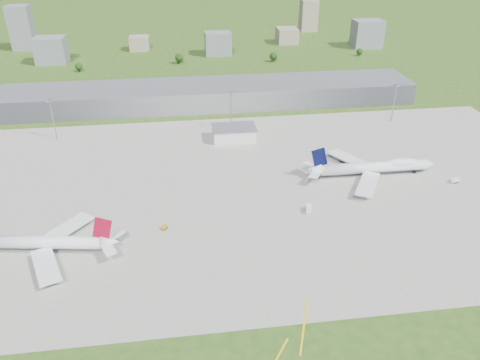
{
  "coord_description": "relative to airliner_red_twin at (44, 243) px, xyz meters",
  "views": [
    {
      "loc": [
        -22.28,
        -166.27,
        121.03
      ],
      "look_at": [
        4.56,
        31.74,
        9.0
      ],
      "focal_mm": 35.0,
      "sensor_mm": 36.0,
      "label": 1
    }
  ],
  "objects": [
    {
      "name": "terminal",
      "position": [
        81.2,
        167.08,
        2.83
      ],
      "size": [
        300.0,
        42.0,
        15.0
      ],
      "primitive_type": "cube",
      "color": "gray",
      "rests_on": "ground"
    },
    {
      "name": "tree_w",
      "position": [
        -28.8,
        267.08,
        0.18
      ],
      "size": [
        6.75,
        6.75,
        8.25
      ],
      "color": "#382314",
      "rests_on": "ground"
    },
    {
      "name": "bldg_cw",
      "position": [
        21.2,
        342.08,
        2.33
      ],
      "size": [
        20.0,
        18.0,
        14.0
      ],
      "primitive_type": "cube",
      "color": "gray",
      "rests_on": "ground"
    },
    {
      "name": "ops_building",
      "position": [
        91.2,
        102.08,
        -0.67
      ],
      "size": [
        26.0,
        16.0,
        8.0
      ],
      "primitive_type": "cube",
      "color": "silver",
      "rests_on": "ground"
    },
    {
      "name": "bldg_tall_e",
      "position": [
        221.2,
        412.08,
        13.33
      ],
      "size": [
        20.0,
        18.0,
        36.0
      ],
      "primitive_type": "cube",
      "color": "gray",
      "rests_on": "ground"
    },
    {
      "name": "tree_c",
      "position": [
        61.2,
        282.08,
        1.16
      ],
      "size": [
        8.1,
        8.1,
        9.9
      ],
      "color": "#382314",
      "rests_on": "ground"
    },
    {
      "name": "bldg_ce",
      "position": [
        181.2,
        352.08,
        3.33
      ],
      "size": [
        22.0,
        24.0,
        16.0
      ],
      "primitive_type": "cube",
      "color": "gray",
      "rests_on": "ground"
    },
    {
      "name": "tug_yellow",
      "position": [
        48.49,
        9.79,
        -3.83
      ],
      "size": [
        3.36,
        3.58,
        1.61
      ],
      "rotation": [
        0.0,
        0.0,
        0.9
      ],
      "color": "#BE8F0B",
      "rests_on": "ground"
    },
    {
      "name": "mast_west",
      "position": [
        -18.8,
        117.08,
        13.03
      ],
      "size": [
        3.5,
        2.0,
        25.9
      ],
      "color": "gray",
      "rests_on": "ground"
    },
    {
      "name": "mast_center",
      "position": [
        91.2,
        117.08,
        13.03
      ],
      "size": [
        3.5,
        2.0,
        25.9
      ],
      "color": "gray",
      "rests_on": "ground"
    },
    {
      "name": "tree_e",
      "position": [
        151.2,
        277.08,
        0.84
      ],
      "size": [
        7.65,
        7.65,
        9.35
      ],
      "color": "#382314",
      "rests_on": "ground"
    },
    {
      "name": "bldg_tall_w",
      "position": [
        -98.8,
        362.08,
        17.33
      ],
      "size": [
        22.0,
        20.0,
        44.0
      ],
      "primitive_type": "cube",
      "color": "slate",
      "rests_on": "ground"
    },
    {
      "name": "ground",
      "position": [
        81.2,
        152.08,
        -4.67
      ],
      "size": [
        1400.0,
        1400.0,
        0.0
      ],
      "primitive_type": "plane",
      "color": "#2A4917",
      "rests_on": "ground"
    },
    {
      "name": "mast_east",
      "position": [
        201.2,
        117.08,
        13.03
      ],
      "size": [
        3.5,
        2.0,
        25.9
      ],
      "color": "gray",
      "rests_on": "ground"
    },
    {
      "name": "van_white_near",
      "position": [
        115.96,
        14.99,
        -3.26
      ],
      "size": [
        3.89,
        6.09,
        2.83
      ],
      "rotation": [
        0.0,
        0.0,
        1.3
      ],
      "color": "white",
      "rests_on": "ground"
    },
    {
      "name": "apron",
      "position": [
        91.2,
        42.08,
        -4.63
      ],
      "size": [
        360.0,
        190.0,
        0.08
      ],
      "primitive_type": "cube",
      "color": "gray",
      "rests_on": "ground"
    },
    {
      "name": "tree_far_e",
      "position": [
        241.2,
        287.08,
        -0.14
      ],
      "size": [
        6.3,
        6.3,
        7.7
      ],
      "color": "#382314",
      "rests_on": "ground"
    },
    {
      "name": "bldg_e",
      "position": [
        261.2,
        322.08,
        9.33
      ],
      "size": [
        30.0,
        22.0,
        28.0
      ],
      "primitive_type": "cube",
      "color": "slate",
      "rests_on": "ground"
    },
    {
      "name": "airliner_blue_quad",
      "position": [
        159.43,
        44.87,
        0.45
      ],
      "size": [
        70.47,
        55.4,
        18.44
      ],
      "rotation": [
        0.0,
        0.0,
        -0.01
      ],
      "color": "white",
      "rests_on": "ground"
    },
    {
      "name": "bldg_w",
      "position": [
        -58.8,
        302.08,
        7.33
      ],
      "size": [
        28.0,
        22.0,
        24.0
      ],
      "primitive_type": "cube",
      "color": "slate",
      "rests_on": "ground"
    },
    {
      "name": "airliner_red_twin",
      "position": [
        0.0,
        0.0,
        0.0
      ],
      "size": [
        63.85,
        49.3,
        17.55
      ],
      "rotation": [
        0.0,
        0.0,
        2.99
      ],
      "color": "white",
      "rests_on": "ground"
    },
    {
      "name": "van_white_far",
      "position": [
        198.95,
        31.8,
        -3.47
      ],
      "size": [
        4.8,
        2.77,
        2.37
      ],
      "rotation": [
        0.0,
        0.0,
        0.15
      ],
      "color": "white",
      "rests_on": "ground"
    },
    {
      "name": "bldg_c",
      "position": [
        101.2,
        312.08,
        6.33
      ],
      "size": [
        26.0,
        20.0,
        22.0
      ],
      "primitive_type": "cube",
      "color": "slate",
      "rests_on": "ground"
    }
  ]
}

